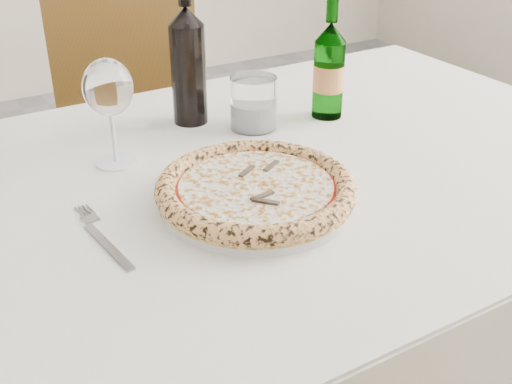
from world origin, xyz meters
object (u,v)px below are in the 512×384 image
Objects in this scene: pizza at (256,188)px; wine_bottle at (188,64)px; chair_far at (132,134)px; dining_table at (227,220)px; plate at (256,198)px; wine_glass at (108,90)px; tumbler at (254,106)px; beer_bottle at (329,70)px.

wine_bottle reaches higher than pizza.
chair_far is at bearing 84.43° from pizza.
dining_table is 0.14m from plate.
wine_glass is at bearing 135.09° from dining_table.
wine_glass is at bearing -110.26° from chair_far.
wine_glass is (-0.22, -0.61, 0.36)m from chair_far.
wine_glass reaches higher than pizza.
tumbler is 0.15m from wine_bottle.
dining_table is at bearing -131.12° from tumbler.
tumbler is at bearing -42.62° from wine_bottle.
beer_bottle is at bearing 25.46° from dining_table.
dining_table is at bearing 89.99° from pizza.
chair_far is 0.64m from tumbler.
pizza is at bearing -95.57° from chair_far.
beer_bottle reaches higher than chair_far.
chair_far is 3.17× the size of plate.
wine_bottle is at bearing 137.38° from tumbler.
pizza reaches higher than plate.
chair_far is 0.74m from wine_glass.
dining_table is at bearing -44.91° from wine_glass.
pizza is at bearing -141.00° from beer_bottle.
chair_far is 0.72m from beer_bottle.
beer_bottle is (0.16, -0.02, 0.05)m from tumbler.
pizza is at bearing -90.01° from dining_table.
beer_bottle is at bearing 39.00° from plate.
tumbler is at bearing -84.17° from chair_far.
wine_bottle is at bearing 78.99° from dining_table.
dining_table is at bearing -96.31° from chair_far.
dining_table is 0.15m from pizza.
wine_glass is 0.78× the size of beer_bottle.
plate is at bearing -141.00° from beer_bottle.
tumbler is at bearing 48.88° from dining_table.
tumbler is (0.14, 0.16, 0.13)m from dining_table.
dining_table is at bearing -101.01° from wine_bottle.
wine_bottle is (-0.09, 0.09, 0.07)m from tumbler.
chair_far is 3.40× the size of wine_bottle.
wine_glass is (-0.14, 0.14, 0.21)m from dining_table.
wine_bottle is (0.05, 0.35, 0.11)m from plate.
plate is 2.93× the size of tumbler.
plate is at bearing -59.62° from wine_glass.
plate is 1.25× the size of beer_bottle.
plate is (0.00, -0.10, 0.09)m from dining_table.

